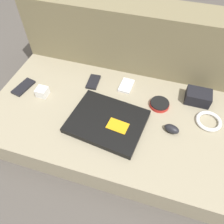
% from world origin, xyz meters
% --- Properties ---
extents(ground_plane, '(8.00, 8.00, 0.00)m').
position_xyz_m(ground_plane, '(0.00, 0.00, 0.00)').
color(ground_plane, '#4C4742').
extents(couch_seat, '(1.19, 0.62, 0.14)m').
position_xyz_m(couch_seat, '(0.00, 0.00, 0.07)').
color(couch_seat, gray).
rests_on(couch_seat, ground_plane).
extents(couch_backrest, '(1.19, 0.20, 0.47)m').
position_xyz_m(couch_backrest, '(0.00, 0.41, 0.23)').
color(couch_backrest, '#756B4C').
rests_on(couch_backrest, ground_plane).
extents(laptop, '(0.36, 0.30, 0.03)m').
position_xyz_m(laptop, '(-0.01, -0.05, 0.15)').
color(laptop, black).
rests_on(laptop, couch_seat).
extents(computer_mouse, '(0.07, 0.05, 0.03)m').
position_xyz_m(computer_mouse, '(0.28, -0.01, 0.15)').
color(computer_mouse, black).
rests_on(computer_mouse, couch_seat).
extents(speaker_puck, '(0.09, 0.09, 0.02)m').
position_xyz_m(speaker_puck, '(0.20, 0.12, 0.15)').
color(speaker_puck, red).
rests_on(speaker_puck, couch_seat).
extents(phone_silver, '(0.08, 0.13, 0.01)m').
position_xyz_m(phone_silver, '(-0.49, 0.04, 0.14)').
color(phone_silver, black).
rests_on(phone_silver, couch_seat).
extents(phone_black, '(0.07, 0.10, 0.01)m').
position_xyz_m(phone_black, '(0.02, 0.20, 0.14)').
color(phone_black, silver).
rests_on(phone_black, couch_seat).
extents(phone_small, '(0.06, 0.11, 0.01)m').
position_xyz_m(phone_small, '(-0.16, 0.18, 0.14)').
color(phone_small, black).
rests_on(phone_small, couch_seat).
extents(camera_pouch, '(0.12, 0.08, 0.06)m').
position_xyz_m(camera_pouch, '(0.37, 0.20, 0.17)').
color(camera_pouch, black).
rests_on(camera_pouch, couch_seat).
extents(charger_brick, '(0.05, 0.05, 0.04)m').
position_xyz_m(charger_brick, '(-0.37, 0.02, 0.16)').
color(charger_brick, silver).
rests_on(charger_brick, couch_seat).
extents(cable_coil, '(0.12, 0.12, 0.02)m').
position_xyz_m(cable_coil, '(0.43, 0.09, 0.15)').
color(cable_coil, white).
rests_on(cable_coil, couch_seat).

